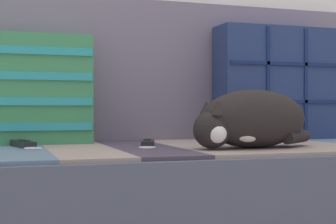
# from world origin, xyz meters

# --- Properties ---
(couch) EXTENTS (1.72, 0.80, 0.42)m
(couch) POSITION_xyz_m (0.00, 0.15, 0.21)
(couch) COLOR gray
(couch) RESTS_ON ground_plane
(sofa_backrest) EXTENTS (1.68, 0.14, 0.49)m
(sofa_backrest) POSITION_xyz_m (0.00, 0.48, 0.67)
(sofa_backrest) COLOR slate
(sofa_backrest) RESTS_ON couch
(throw_pillow_quilted) EXTENTS (0.46, 0.14, 0.40)m
(throw_pillow_quilted) POSITION_xyz_m (0.40, 0.33, 0.62)
(throw_pillow_quilted) COLOR navy
(throw_pillow_quilted) RESTS_ON couch
(throw_pillow_striped) EXTENTS (0.40, 0.14, 0.34)m
(throw_pillow_striped) POSITION_xyz_m (-0.49, 0.33, 0.59)
(throw_pillow_striped) COLOR #3D8956
(throw_pillow_striped) RESTS_ON couch
(sleeping_cat) EXTENTS (0.39, 0.23, 0.16)m
(sleeping_cat) POSITION_xyz_m (0.09, -0.04, 0.50)
(sleeping_cat) COLOR black
(sleeping_cat) RESTS_ON couch
(game_remote_near) EXTENTS (0.08, 0.20, 0.02)m
(game_remote_near) POSITION_xyz_m (-0.50, 0.19, 0.43)
(game_remote_near) COLOR black
(game_remote_near) RESTS_ON couch
(game_remote_far) EXTENTS (0.10, 0.20, 0.02)m
(game_remote_far) POSITION_xyz_m (-0.16, 0.12, 0.43)
(game_remote_far) COLOR black
(game_remote_far) RESTS_ON couch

